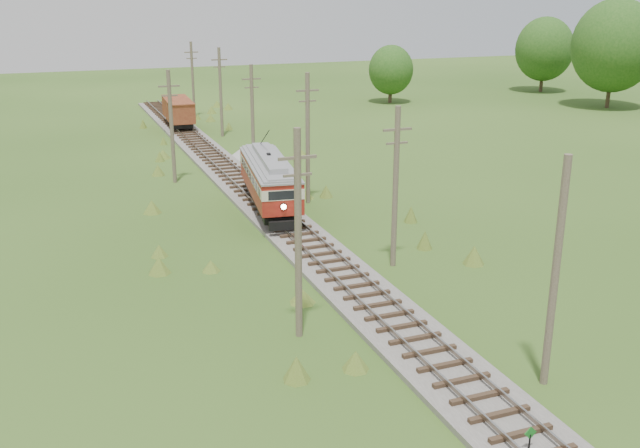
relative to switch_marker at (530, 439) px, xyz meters
name	(u,v)px	position (x,y,z in m)	size (l,w,h in m)	color
railbed_main	(252,194)	(0.20, 32.50, -0.44)	(3.60, 96.00, 0.57)	#605B54
switch_marker	(530,439)	(0.00, 0.00, 0.00)	(0.45, 0.06, 1.08)	black
streetcar	(269,177)	(0.20, 28.20, 1.80)	(4.21, 11.31, 5.12)	black
gondola	(178,111)	(0.20, 61.08, 1.37)	(3.06, 8.18, 2.67)	black
gravel_pile	(249,151)	(3.44, 44.90, -0.06)	(3.34, 3.54, 1.21)	gray
utility_pole_r_1	(555,275)	(3.30, 3.50, 3.77)	(0.30, 0.30, 8.80)	brown
utility_pole_r_2	(396,186)	(3.50, 16.50, 3.79)	(1.60, 0.30, 8.60)	brown
utility_pole_r_3	(308,138)	(3.40, 29.50, 3.99)	(1.60, 0.30, 9.00)	brown
utility_pole_r_4	(252,114)	(3.20, 42.50, 3.69)	(1.60, 0.30, 8.40)	brown
utility_pole_r_5	(221,91)	(3.60, 55.50, 3.94)	(1.60, 0.30, 8.90)	brown
utility_pole_r_6	(193,79)	(3.40, 68.50, 3.84)	(1.60, 0.30, 8.70)	brown
utility_pole_l_a	(298,234)	(-4.00, 10.50, 3.99)	(1.60, 0.30, 9.00)	brown
utility_pole_l_b	(172,126)	(-4.30, 38.50, 3.79)	(1.60, 0.30, 8.60)	brown
tree_right_4	(614,46)	(54.20, 56.50, 7.11)	(10.50, 10.50, 13.53)	#38281C
tree_right_5	(544,49)	(56.20, 72.50, 5.56)	(8.40, 8.40, 10.82)	#38281C
tree_mid_b	(391,70)	(30.20, 70.50, 3.70)	(5.88, 5.88, 7.57)	#38281C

